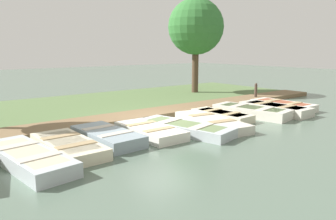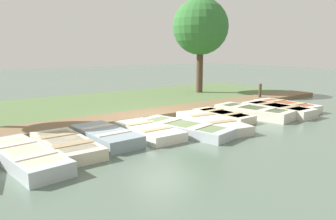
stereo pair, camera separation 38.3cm
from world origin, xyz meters
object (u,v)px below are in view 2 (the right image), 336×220
object	(u,v)px
rowboat_3	(106,135)
rowboat_5	(184,128)
rowboat_8	(254,112)
rowboat_2	(66,145)
rowboat_9	(278,109)
mooring_post_far	(260,92)
rowboat_10	(286,106)
rowboat_1	(25,156)
rowboat_6	(211,122)
rowboat_7	(223,116)
rowboat_4	(149,131)
park_tree_left	(200,27)

from	to	relation	value
rowboat_3	rowboat_5	size ratio (longest dim) A/B	0.76
rowboat_8	rowboat_2	bearing A→B (deg)	-100.33
rowboat_9	rowboat_3	bearing A→B (deg)	-94.56
rowboat_3	rowboat_8	bearing A→B (deg)	85.47
rowboat_2	rowboat_8	size ratio (longest dim) A/B	0.87
rowboat_5	rowboat_9	xyz separation A→B (m)	(-0.14, 5.59, 0.03)
rowboat_2	mooring_post_far	bearing A→B (deg)	101.24
rowboat_5	rowboat_10	bearing A→B (deg)	80.74
rowboat_3	rowboat_9	world-z (taller)	rowboat_9
rowboat_1	rowboat_6	world-z (taller)	rowboat_1
rowboat_1	rowboat_3	bearing A→B (deg)	97.03
rowboat_2	rowboat_9	distance (m)	9.65
rowboat_7	mooring_post_far	distance (m)	5.69
rowboat_8	rowboat_9	world-z (taller)	rowboat_8
rowboat_4	rowboat_8	bearing A→B (deg)	89.76
rowboat_6	mooring_post_far	distance (m)	7.08
rowboat_5	mooring_post_far	bearing A→B (deg)	97.09
rowboat_8	park_tree_left	xyz separation A→B (m)	(-6.62, 2.71, 4.01)
rowboat_2	rowboat_7	xyz separation A→B (m)	(-0.32, 6.74, -0.01)
rowboat_1	rowboat_10	world-z (taller)	rowboat_1
rowboat_9	rowboat_10	world-z (taller)	rowboat_9
rowboat_2	rowboat_3	size ratio (longest dim) A/B	1.06
rowboat_3	mooring_post_far	world-z (taller)	mooring_post_far
rowboat_8	mooring_post_far	xyz separation A→B (m)	(-2.60, 3.69, 0.29)
rowboat_3	rowboat_7	size ratio (longest dim) A/B	1.05
mooring_post_far	rowboat_7	bearing A→B (deg)	-66.61
rowboat_7	mooring_post_far	xyz separation A→B (m)	(-2.25, 5.21, 0.34)
rowboat_6	rowboat_7	size ratio (longest dim) A/B	1.35
rowboat_3	rowboat_4	distance (m)	1.52
park_tree_left	rowboat_7	bearing A→B (deg)	-33.98
rowboat_2	rowboat_5	bearing A→B (deg)	83.46
mooring_post_far	park_tree_left	bearing A→B (deg)	-166.31
rowboat_1	rowboat_2	xyz separation A→B (m)	(-0.43, 1.22, -0.02)
rowboat_4	park_tree_left	xyz separation A→B (m)	(-6.57, 8.11, 4.06)
mooring_post_far	rowboat_3	bearing A→B (deg)	-77.48
rowboat_3	rowboat_4	size ratio (longest dim) A/B	1.03
rowboat_4	rowboat_5	xyz separation A→B (m)	(0.42, 1.20, 0.01)
rowboat_1	rowboat_3	world-z (taller)	rowboat_1
rowboat_5	rowboat_8	distance (m)	4.21
rowboat_6	rowboat_7	distance (m)	1.40
rowboat_8	park_tree_left	distance (m)	8.21
rowboat_4	rowboat_7	size ratio (longest dim) A/B	1.02
rowboat_2	rowboat_7	distance (m)	6.75
rowboat_2	rowboat_10	world-z (taller)	rowboat_10
rowboat_10	park_tree_left	bearing A→B (deg)	179.90
rowboat_6	mooring_post_far	size ratio (longest dim) A/B	3.64
rowboat_2	rowboat_10	xyz separation A→B (m)	(-0.11, 10.87, 0.01)
rowboat_3	rowboat_9	distance (m)	8.31
rowboat_10	rowboat_2	bearing A→B (deg)	-88.59
rowboat_7	park_tree_left	bearing A→B (deg)	143.54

